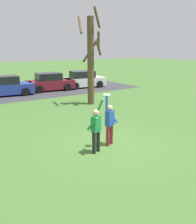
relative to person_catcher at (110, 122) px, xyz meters
The scene contains 8 objects.
ground_plane 0.99m from the person_catcher, behind, with size 120.00×120.00×0.00m, color #426B2D.
person_catcher is the anchor object (origin of this frame).
person_defender 0.91m from the person_catcher, 160.55° to the right, with size 0.63×0.56×2.04m.
frisbee_disc 1.13m from the person_catcher, 160.55° to the right, with size 0.27×0.27×0.02m, color white.
parked_car_blue 13.24m from the person_catcher, 91.94° to the left, with size 4.28×2.40×1.59m.
parked_car_maroon 13.88m from the person_catcher, 75.62° to the left, with size 4.28×2.40×1.59m.
parked_car_white 15.02m from the person_catcher, 62.59° to the left, with size 4.28×2.40×1.59m.
bare_tree_tall 7.87m from the person_catcher, 62.46° to the left, with size 1.83×1.82×6.29m.
Camera 1 is at (-5.66, -7.51, 3.84)m, focal length 40.07 mm.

